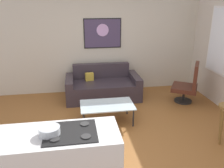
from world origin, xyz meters
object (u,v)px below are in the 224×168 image
coffee_table (107,106)px  armchair (189,85)px  mixing_bowl (50,131)px  wall_painting (103,33)px  couch (103,87)px

coffee_table → armchair: (2.06, 0.65, 0.10)m
coffee_table → mixing_bowl: mixing_bowl is taller
coffee_table → armchair: armchair is taller
wall_painting → mixing_bowl: bearing=-106.2°
armchair → mixing_bowl: 3.93m
coffee_table → armchair: 2.16m
couch → wall_painting: 1.38m
couch → mixing_bowl: size_ratio=7.64×
couch → coffee_table: size_ratio=1.71×
wall_painting → armchair: bearing=-30.9°
couch → mixing_bowl: (-0.98, -3.13, 0.70)m
armchair → coffee_table: bearing=-162.4°
armchair → wall_painting: wall_painting is taller
coffee_table → wall_painting: wall_painting is taller
armchair → mixing_bowl: bearing=-139.7°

